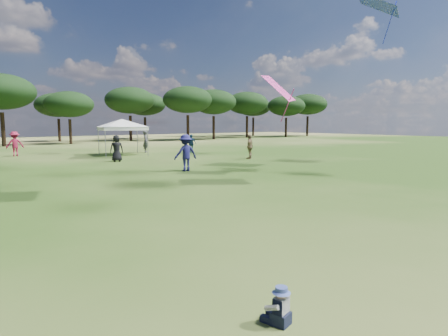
{
  "coord_description": "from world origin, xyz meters",
  "views": [
    {
      "loc": [
        -3.55,
        -1.22,
        2.5
      ],
      "look_at": [
        0.12,
        3.31,
        1.79
      ],
      "focal_mm": 30.0,
      "sensor_mm": 36.0,
      "label": 1
    }
  ],
  "objects": [
    {
      "name": "tent_right",
      "position": [
        8.6,
        26.29,
        2.64
      ],
      "size": [
        6.51,
        6.51,
        3.07
      ],
      "rotation": [
        0.0,
        0.0,
        -0.2
      ],
      "color": "gray",
      "rests_on": "ground"
    },
    {
      "name": "toddler",
      "position": [
        -0.24,
        1.76,
        0.22
      ],
      "size": [
        0.36,
        0.39,
        0.49
      ],
      "rotation": [
        0.0,
        0.0,
        0.23
      ],
      "color": "black",
      "rests_on": "ground"
    }
  ]
}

